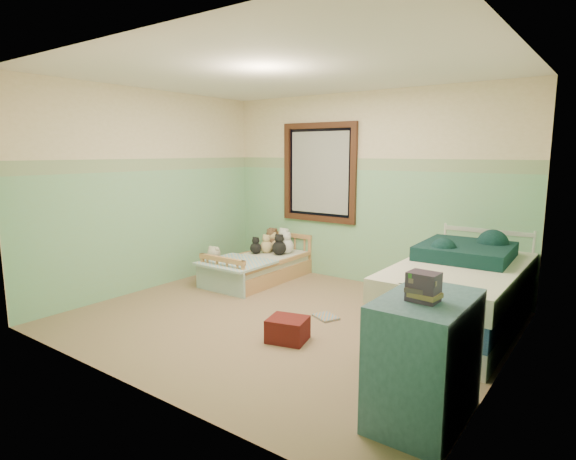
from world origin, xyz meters
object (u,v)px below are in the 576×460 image
Objects in this scene: plush_floor_cream at (214,266)px; floor_book at (326,317)px; red_pillow at (288,329)px; toddler_bed_frame at (259,273)px; plush_floor_tan at (205,274)px; dresser at (425,359)px; twin_bed_frame at (458,318)px.

plush_floor_cream is 2.23m from floor_book.
red_pillow is 1.35× the size of floor_book.
floor_book is (1.53, -0.75, -0.08)m from toddler_bed_frame.
plush_floor_tan is at bearing -132.06° from toddler_bed_frame.
dresser is at bearing -33.23° from toddler_bed_frame.
plush_floor_cream is 3.38m from twin_bed_frame.
plush_floor_tan is 0.11× the size of twin_bed_frame.
twin_bed_frame is at bearing 5.39° from plush_floor_tan.
red_pillow is at bearing 160.77° from dresser.
plush_floor_cream is at bearing 115.08° from plush_floor_tan.
plush_floor_cream reaches higher than plush_floor_tan.
plush_floor_cream is 0.83× the size of red_pillow.
plush_floor_tan reaches higher than twin_bed_frame.
plush_floor_cream is at bearing 154.44° from dresser.
plush_floor_cream is (-0.63, -0.23, 0.05)m from toddler_bed_frame.
dresser is (0.28, -1.75, 0.30)m from twin_bed_frame.
dresser is 2.37× the size of red_pillow.
red_pillow is at bearing -133.97° from twin_bed_frame.
plush_floor_tan is at bearing -64.92° from plush_floor_cream.
dresser is at bearing -80.85° from twin_bed_frame.
floor_book is (-1.50, 1.23, -0.40)m from dresser.
toddler_bed_frame is at bearing 136.62° from red_pillow.
twin_bed_frame is 7.88× the size of floor_book.
red_pillow is (-1.47, 0.51, -0.30)m from dresser.
toddler_bed_frame is at bearing 179.34° from floor_book.
toddler_bed_frame is at bearing 175.08° from twin_bed_frame.
plush_floor_cream reaches higher than red_pillow.
floor_book is (2.16, -0.52, -0.13)m from plush_floor_cream.
toddler_bed_frame is 0.74× the size of twin_bed_frame.
floor_book is at bearing -5.89° from plush_floor_tan.
plush_floor_tan is 2.03m from floor_book.
red_pillow is at bearing -62.41° from floor_book.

